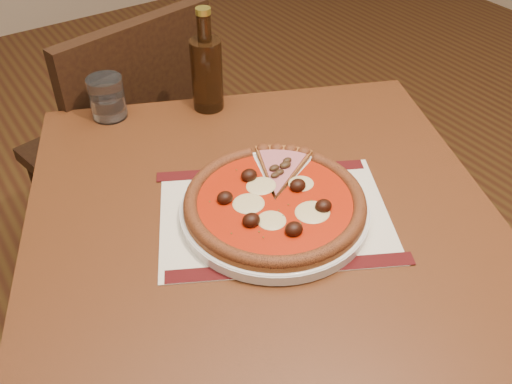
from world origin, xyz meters
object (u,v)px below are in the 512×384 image
plate (275,211)px  pizza (275,202)px  chair_far (129,144)px  table (262,253)px  water_glass (107,98)px  bottle (207,71)px

plate → pizza: 0.02m
chair_far → plate: chair_far is taller
table → water_glass: bearing=102.6°
table → water_glass: size_ratio=11.77×
chair_far → pizza: (0.00, -0.68, 0.28)m
table → pizza: 0.13m
pizza → bottle: size_ratio=1.38×
water_glass → chair_far: bearing=65.2°
chair_far → table: bearing=77.7°
pizza → bottle: bearing=77.1°
chair_far → water_glass: chair_far is taller
water_glass → bottle: 0.22m
table → plate: (0.01, -0.02, 0.11)m
table → pizza: size_ratio=3.43×
pizza → water_glass: (-0.11, 0.45, 0.01)m
bottle → table: bearing=-105.4°
plate → water_glass: water_glass is taller
table → chair_far: chair_far is taller
table → bottle: bearing=74.6°
plate → pizza: bearing=-127.3°
table → plate: 0.11m
pizza → bottle: bottle is taller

